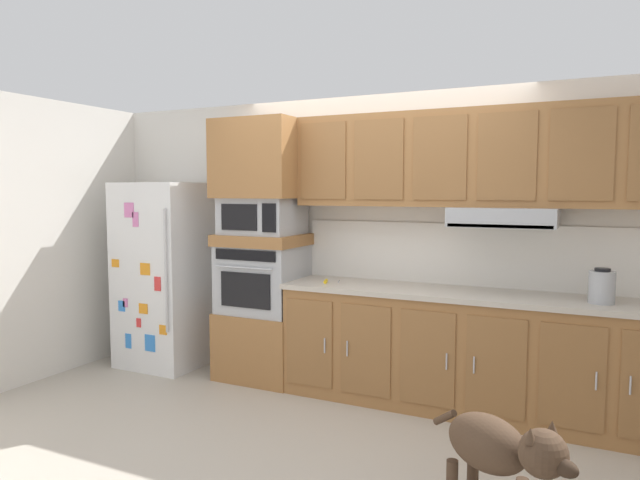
# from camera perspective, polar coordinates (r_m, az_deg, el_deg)

# --- Properties ---
(ground_plane) EXTENTS (9.60, 9.60, 0.00)m
(ground_plane) POSITION_cam_1_polar(r_m,az_deg,el_deg) (4.28, 0.72, -18.22)
(ground_plane) COLOR #B2A899
(back_kitchen_wall) EXTENTS (6.20, 0.12, 2.50)m
(back_kitchen_wall) POSITION_cam_1_polar(r_m,az_deg,el_deg) (4.98, 6.12, -0.06)
(back_kitchen_wall) COLOR silver
(back_kitchen_wall) RESTS_ON ground
(side_panel_left) EXTENTS (0.12, 7.10, 2.50)m
(side_panel_left) POSITION_cam_1_polar(r_m,az_deg,el_deg) (5.72, -25.60, 0.13)
(side_panel_left) COLOR silver
(side_panel_left) RESTS_ON ground
(refrigerator) EXTENTS (0.76, 0.73, 1.76)m
(refrigerator) POSITION_cam_1_polar(r_m,az_deg,el_deg) (5.69, -15.29, -3.34)
(refrigerator) COLOR white
(refrigerator) RESTS_ON ground
(oven_base_cabinet) EXTENTS (0.74, 0.62, 0.60)m
(oven_base_cabinet) POSITION_cam_1_polar(r_m,az_deg,el_deg) (5.24, -5.65, -10.36)
(oven_base_cabinet) COLOR #996638
(oven_base_cabinet) RESTS_ON ground
(built_in_oven) EXTENTS (0.70, 0.62, 0.60)m
(built_in_oven) POSITION_cam_1_polar(r_m,az_deg,el_deg) (5.12, -5.73, -3.87)
(built_in_oven) COLOR #A8AAAF
(built_in_oven) RESTS_ON oven_base_cabinet
(appliance_mid_shelf) EXTENTS (0.74, 0.62, 0.10)m
(appliance_mid_shelf) POSITION_cam_1_polar(r_m,az_deg,el_deg) (5.08, -5.75, 0.04)
(appliance_mid_shelf) COLOR #996638
(appliance_mid_shelf) RESTS_ON built_in_oven
(microwave) EXTENTS (0.64, 0.54, 0.32)m
(microwave) POSITION_cam_1_polar(r_m,az_deg,el_deg) (5.06, -5.78, 2.40)
(microwave) COLOR #A8AAAF
(microwave) RESTS_ON appliance_mid_shelf
(appliance_upper_cabinet) EXTENTS (0.74, 0.62, 0.68)m
(appliance_upper_cabinet) POSITION_cam_1_polar(r_m,az_deg,el_deg) (5.07, -5.82, 8.06)
(appliance_upper_cabinet) COLOR #996638
(appliance_upper_cabinet) RESTS_ON microwave
(lower_cabinet_run) EXTENTS (2.91, 0.63, 0.88)m
(lower_cabinet_run) POSITION_cam_1_polar(r_m,az_deg,el_deg) (4.56, 14.72, -11.03)
(lower_cabinet_run) COLOR #996638
(lower_cabinet_run) RESTS_ON ground
(countertop_slab) EXTENTS (2.95, 0.64, 0.04)m
(countertop_slab) POSITION_cam_1_polar(r_m,az_deg,el_deg) (4.46, 14.86, -5.32)
(countertop_slab) COLOR #BCB2A3
(countertop_slab) RESTS_ON lower_cabinet_run
(backsplash_panel) EXTENTS (2.95, 0.02, 0.50)m
(backsplash_panel) POSITION_cam_1_polar(r_m,az_deg,el_deg) (4.70, 15.59, -1.49)
(backsplash_panel) COLOR silver
(backsplash_panel) RESTS_ON countertop_slab
(upper_cabinet_with_hood) EXTENTS (2.91, 0.48, 0.88)m
(upper_cabinet_with_hood) POSITION_cam_1_polar(r_m,az_deg,el_deg) (4.51, 15.61, 7.55)
(upper_cabinet_with_hood) COLOR #996638
(upper_cabinet_with_hood) RESTS_ON backsplash_panel
(screwdriver) EXTENTS (0.16, 0.15, 0.03)m
(screwdriver) POSITION_cam_1_polar(r_m,az_deg,el_deg) (4.73, 0.70, -4.16)
(screwdriver) COLOR yellow
(screwdriver) RESTS_ON countertop_slab
(electric_kettle) EXTENTS (0.17, 0.17, 0.24)m
(electric_kettle) POSITION_cam_1_polar(r_m,az_deg,el_deg) (4.32, 26.45, -4.22)
(electric_kettle) COLOR #A8AAAF
(electric_kettle) RESTS_ON countertop_slab
(dog) EXTENTS (0.76, 0.53, 0.65)m
(dog) POSITION_cam_1_polar(r_m,az_deg,el_deg) (3.04, 17.55, -19.49)
(dog) COLOR #473323
(dog) RESTS_ON ground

